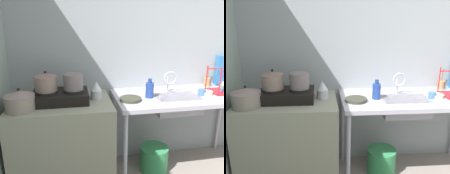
% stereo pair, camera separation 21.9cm
% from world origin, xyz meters
% --- Properties ---
extents(wall_back, '(4.82, 0.10, 2.51)m').
position_xyz_m(wall_back, '(0.00, 1.91, 1.25)').
color(wall_back, '#91979C').
rests_on(wall_back, ground).
extents(counter_concrete, '(0.93, 0.64, 0.85)m').
position_xyz_m(counter_concrete, '(-1.51, 1.54, 0.43)').
color(counter_concrete, gray).
rests_on(counter_concrete, ground).
extents(counter_sink, '(1.39, 0.64, 0.85)m').
position_xyz_m(counter_sink, '(-0.30, 1.54, 0.79)').
color(counter_sink, '#ACA7B7').
rests_on(counter_sink, ground).
extents(stove, '(0.50, 0.33, 0.12)m').
position_xyz_m(stove, '(-1.51, 1.54, 0.91)').
color(stove, black).
rests_on(stove, counter_concrete).
extents(pot_on_left_burner, '(0.20, 0.20, 0.18)m').
position_xyz_m(pot_on_left_burner, '(-1.63, 1.54, 1.05)').
color(pot_on_left_burner, gray).
rests_on(pot_on_left_burner, stove).
extents(pot_on_right_burner, '(0.18, 0.18, 0.14)m').
position_xyz_m(pot_on_right_burner, '(-1.39, 1.54, 1.04)').
color(pot_on_right_burner, slate).
rests_on(pot_on_right_burner, stove).
extents(pot_beside_stove, '(0.25, 0.25, 0.19)m').
position_xyz_m(pot_beside_stove, '(-1.83, 1.39, 0.94)').
color(pot_beside_stove, gray).
rests_on(pot_beside_stove, counter_concrete).
extents(percolator, '(0.11, 0.11, 0.17)m').
position_xyz_m(percolator, '(-1.18, 1.57, 0.93)').
color(percolator, silver).
rests_on(percolator, counter_concrete).
extents(sink_basin, '(0.45, 0.29, 0.16)m').
position_xyz_m(sink_basin, '(-0.38, 1.50, 0.77)').
color(sink_basin, '#ACA7B7').
rests_on(sink_basin, counter_sink).
extents(faucet, '(0.14, 0.08, 0.23)m').
position_xyz_m(faucet, '(-0.42, 1.62, 1.00)').
color(faucet, '#ACA7B7').
rests_on(faucet, counter_sink).
extents(frying_pan, '(0.21, 0.21, 0.03)m').
position_xyz_m(frying_pan, '(-0.87, 1.47, 0.87)').
color(frying_pan, '#343528').
rests_on(frying_pan, counter_sink).
extents(cup_by_rack, '(0.07, 0.07, 0.06)m').
position_xyz_m(cup_by_rack, '(-0.13, 1.49, 0.88)').
color(cup_by_rack, '#3F67A5').
rests_on(cup_by_rack, counter_sink).
extents(small_bowl_on_drainboard, '(0.13, 0.13, 0.04)m').
position_xyz_m(small_bowl_on_drainboard, '(-0.07, 1.50, 0.87)').
color(small_bowl_on_drainboard, beige).
rests_on(small_bowl_on_drainboard, counter_sink).
extents(bottle_by_sink, '(0.08, 0.08, 0.19)m').
position_xyz_m(bottle_by_sink, '(-0.66, 1.52, 0.93)').
color(bottle_by_sink, navy).
rests_on(bottle_by_sink, counter_sink).
extents(utensil_jar, '(0.07, 0.07, 0.23)m').
position_xyz_m(utensil_jar, '(0.13, 1.81, 0.90)').
color(utensil_jar, '#A47A4C').
rests_on(utensil_jar, counter_sink).
extents(bucket_on_floor, '(0.30, 0.30, 0.28)m').
position_xyz_m(bucket_on_floor, '(-0.57, 1.54, 0.14)').
color(bucket_on_floor, '#338D52').
rests_on(bucket_on_floor, ground).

